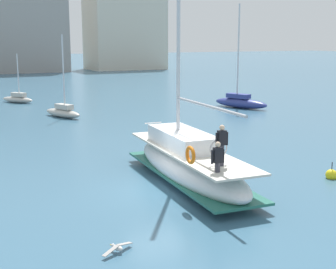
% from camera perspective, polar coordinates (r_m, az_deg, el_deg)
% --- Properties ---
extents(ground_plane, '(400.00, 400.00, 0.00)m').
position_cam_1_polar(ground_plane, '(19.97, -1.32, -6.66)').
color(ground_plane, '#38607A').
extents(main_sailboat, '(3.19, 9.77, 11.95)m').
position_cam_1_polar(main_sailboat, '(20.80, 2.43, -3.35)').
color(main_sailboat, silver).
rests_on(main_sailboat, ground).
extents(moored_sloop_near, '(3.16, 5.64, 9.34)m').
position_cam_1_polar(moored_sloop_near, '(44.30, 8.66, 3.95)').
color(moored_sloop_near, navy).
rests_on(moored_sloop_near, ground).
extents(moored_sloop_far, '(2.98, 3.65, 4.84)m').
position_cam_1_polar(moored_sloop_far, '(49.81, -17.57, 4.13)').
color(moored_sloop_far, '#B7B2A8').
rests_on(moored_sloop_far, ground).
extents(moored_catamaran, '(2.48, 4.28, 6.58)m').
position_cam_1_polar(moored_catamaran, '(39.40, -12.47, 2.73)').
color(moored_catamaran, '#B7B2A8').
rests_on(moored_catamaran, ground).
extents(seagull, '(1.13, 0.65, 0.17)m').
position_cam_1_polar(seagull, '(14.42, -6.10, -13.31)').
color(seagull, silver).
rests_on(seagull, ground).
extents(mooring_buoy, '(0.53, 0.53, 0.86)m').
position_cam_1_polar(mooring_buoy, '(22.78, 18.98, -4.60)').
color(mooring_buoy, yellow).
rests_on(mooring_buoy, ground).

